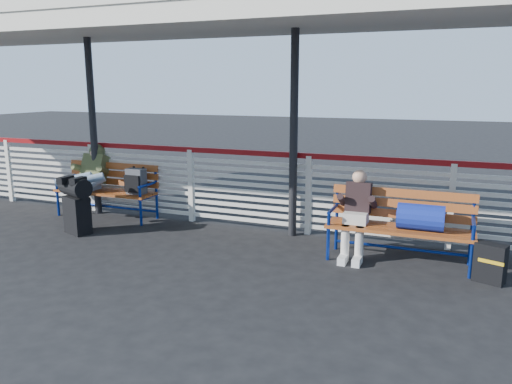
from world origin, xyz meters
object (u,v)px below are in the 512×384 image
at_px(suitcase_side, 490,263).
at_px(luggage_stack, 76,203).
at_px(companion_person, 356,213).
at_px(bench_left, 115,184).
at_px(traveler_man, 86,178).
at_px(bench_right, 410,218).

bearing_deg(suitcase_side, luggage_stack, -157.73).
height_order(luggage_stack, companion_person, companion_person).
xyz_separation_m(luggage_stack, bench_left, (-0.03, 1.00, 0.11)).
xyz_separation_m(luggage_stack, traveler_man, (-0.35, 0.64, 0.25)).
height_order(bench_left, traveler_man, traveler_man).
height_order(luggage_stack, suitcase_side, luggage_stack).
xyz_separation_m(traveler_man, companion_person, (4.49, -0.16, -0.13)).
bearing_deg(companion_person, suitcase_side, -10.54).
xyz_separation_m(bench_right, companion_person, (-0.67, -0.01, 0.01)).
bearing_deg(bench_left, companion_person, -6.98).
height_order(bench_left, bench_right, same).
bearing_deg(traveler_man, luggage_stack, -61.51).
bearing_deg(traveler_man, suitcase_side, -4.26).
bearing_deg(companion_person, luggage_stack, -173.29).
bearing_deg(suitcase_side, bench_left, -167.59).
height_order(companion_person, suitcase_side, companion_person).
bearing_deg(luggage_stack, bench_left, 112.81).
bearing_deg(bench_right, suitcase_side, -18.32).
distance_m(luggage_stack, bench_right, 4.83).
relative_size(traveler_man, suitcase_side, 3.37).
height_order(traveler_man, suitcase_side, traveler_man).
distance_m(bench_left, traveler_man, 0.50).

